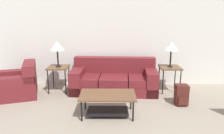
{
  "coord_description": "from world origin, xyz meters",
  "views": [
    {
      "loc": [
        -0.04,
        -1.2,
        1.92
      ],
      "look_at": [
        -0.06,
        3.38,
        0.8
      ],
      "focal_mm": 35.0,
      "sensor_mm": 36.0,
      "label": 1
    }
  ],
  "objects": [
    {
      "name": "side_table_right",
      "position": [
        1.38,
        4.08,
        0.57
      ],
      "size": [
        0.5,
        0.54,
        0.64
      ],
      "color": "brown",
      "rests_on": "ground_plane"
    },
    {
      "name": "coffee_table",
      "position": [
        -0.14,
        2.72,
        0.32
      ],
      "size": [
        1.06,
        0.64,
        0.43
      ],
      "color": "brown",
      "rests_on": "ground_plane"
    },
    {
      "name": "table_lamp_left",
      "position": [
        -1.4,
        4.08,
        1.15
      ],
      "size": [
        0.35,
        0.35,
        0.63
      ],
      "color": "black",
      "rests_on": "side_table_left"
    },
    {
      "name": "couch",
      "position": [
        -0.01,
        4.09,
        0.29
      ],
      "size": [
        2.15,
        1.05,
        0.82
      ],
      "color": "maroon",
      "rests_on": "ground_plane"
    },
    {
      "name": "armchair",
      "position": [
        -2.33,
        3.73,
        0.28
      ],
      "size": [
        1.22,
        1.18,
        0.8
      ],
      "color": "maroon",
      "rests_on": "ground_plane"
    },
    {
      "name": "wall_back",
      "position": [
        0.0,
        4.69,
        1.3
      ],
      "size": [
        8.99,
        0.06,
        2.6
      ],
      "color": "silver",
      "rests_on": "ground_plane"
    },
    {
      "name": "backpack",
      "position": [
        1.43,
        3.22,
        0.22
      ],
      "size": [
        0.26,
        0.31,
        0.45
      ],
      "color": "#4C1E19",
      "rests_on": "ground_plane"
    },
    {
      "name": "side_table_left",
      "position": [
        -1.4,
        4.08,
        0.57
      ],
      "size": [
        0.5,
        0.54,
        0.64
      ],
      "color": "brown",
      "rests_on": "ground_plane"
    },
    {
      "name": "table_lamp_right",
      "position": [
        1.38,
        4.08,
        1.15
      ],
      "size": [
        0.35,
        0.35,
        0.63
      ],
      "color": "black",
      "rests_on": "side_table_right"
    }
  ]
}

